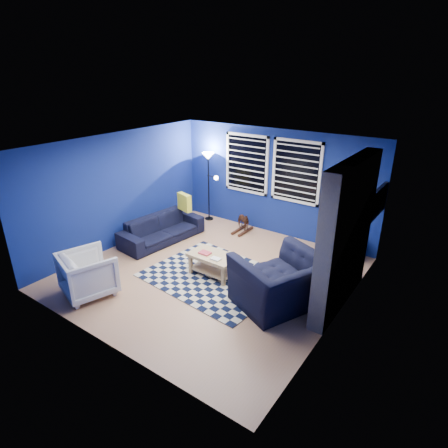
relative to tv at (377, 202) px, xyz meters
The scene contains 18 objects.
floor 3.46m from the tv, 140.73° to the right, with size 5.00×5.00×0.00m, color tan.
ceiling 3.35m from the tv, 140.73° to the right, with size 5.00×5.00×0.00m, color white.
wall_back 2.50m from the tv, 168.45° to the left, with size 5.00×5.00×0.00m, color navy.
wall_left 5.34m from the tv, 157.98° to the right, with size 5.00×5.00×0.00m, color navy.
wall_right 2.01m from the tv, 88.45° to the right, with size 5.00×5.00×0.00m, color navy.
fireplace 1.52m from the tv, 93.32° to the right, with size 0.65×2.00×2.50m.
window_left 3.24m from the tv, behind, with size 1.17×0.06×1.42m.
window_right 1.96m from the tv, 166.32° to the left, with size 1.17×0.06×1.42m.
tv is the anchor object (origin of this frame).
rug 3.38m from the tv, 138.27° to the right, with size 2.50×2.00×0.02m, color black.
sofa 4.65m from the tv, 161.40° to the right, with size 0.79×2.02×0.59m, color black.
armchair_big 2.52m from the tv, 111.73° to the right, with size 1.21×1.39×0.90m, color black.
armchair_bent 5.45m from the tv, 134.89° to the right, with size 0.84×0.87×0.79m, color gray.
rocking_horse 3.22m from the tv, behind, with size 0.52×0.24×0.44m, color #4D3118.
coffee_table 3.29m from the tv, 139.44° to the right, with size 0.94×0.55×0.46m.
cabinet 1.29m from the tv, 153.28° to the left, with size 0.57×0.41×0.54m.
floor_lamp 4.19m from the tv, behind, with size 0.48×0.30×1.78m.
throw_pillow 4.25m from the tv, 169.16° to the right, with size 0.43×0.13×0.41m, color yellow.
Camera 1 is at (3.92, -5.08, 3.74)m, focal length 30.00 mm.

